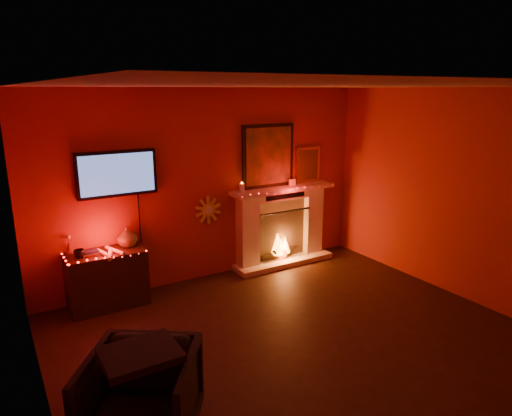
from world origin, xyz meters
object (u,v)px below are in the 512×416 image
(console_table, at_px, (108,276))
(sunburst_clock, at_px, (208,210))
(tv, at_px, (117,174))
(fireplace, at_px, (281,218))
(armchair, at_px, (142,399))

(console_table, bearing_deg, sunburst_clock, 8.20)
(tv, bearing_deg, fireplace, -1.50)
(armchair, bearing_deg, sunburst_clock, 90.52)
(sunburst_clock, bearing_deg, console_table, -171.80)
(fireplace, height_order, armchair, fireplace)
(sunburst_clock, height_order, armchair, sunburst_clock)
(sunburst_clock, relative_size, console_table, 0.40)
(fireplace, distance_m, sunburst_clock, 1.23)
(armchair, bearing_deg, tv, 112.14)
(tv, relative_size, console_table, 1.25)
(fireplace, distance_m, armchair, 4.04)
(tv, xyz_separation_m, armchair, (-0.61, -2.68, -1.27))
(tv, relative_size, sunburst_clock, 3.10)
(fireplace, bearing_deg, armchair, -139.37)
(fireplace, distance_m, tv, 2.61)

